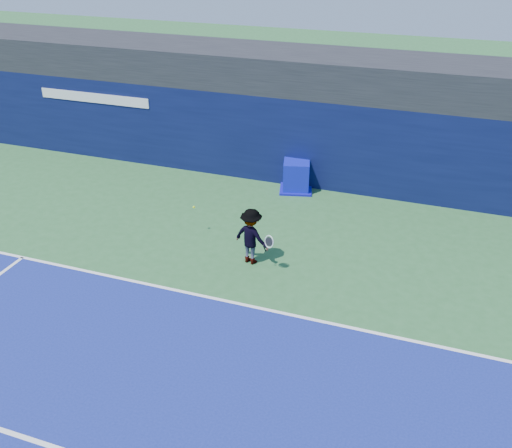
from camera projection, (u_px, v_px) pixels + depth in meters
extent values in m
plane|color=#2B6031|center=(126.00, 375.00, 11.57)|extent=(80.00, 80.00, 0.00)
cube|color=white|center=(189.00, 293.00, 14.05)|extent=(24.00, 0.10, 0.01)
cube|color=black|center=(291.00, 69.00, 19.38)|extent=(36.00, 3.00, 1.20)
cube|color=#0A1037|center=(281.00, 137.00, 19.55)|extent=(36.00, 1.00, 3.00)
cube|color=white|center=(94.00, 98.00, 20.78)|extent=(4.50, 0.04, 0.35)
cube|color=#0B11A7|center=(296.00, 176.00, 19.13)|extent=(1.04, 1.04, 1.03)
cube|color=#0F0B9D|center=(296.00, 189.00, 19.36)|extent=(1.30, 1.30, 0.07)
imported|color=white|center=(251.00, 236.00, 14.97)|extent=(1.13, 0.83, 1.56)
cylinder|color=black|center=(264.00, 248.00, 14.70)|extent=(0.07, 0.14, 0.25)
torus|color=white|center=(269.00, 242.00, 14.49)|extent=(0.29, 0.16, 0.28)
cylinder|color=black|center=(269.00, 242.00, 14.49)|extent=(0.24, 0.12, 0.24)
sphere|color=#B0D117|center=(194.00, 207.00, 16.34)|extent=(0.07, 0.07, 0.07)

